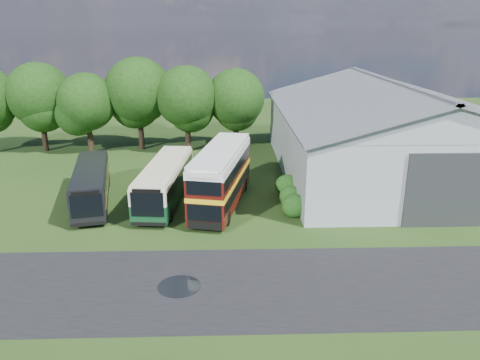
{
  "coord_description": "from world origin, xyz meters",
  "views": [
    {
      "loc": [
        0.94,
        -23.86,
        12.63
      ],
      "look_at": [
        1.93,
        8.0,
        2.01
      ],
      "focal_mm": 35.0,
      "sensor_mm": 36.0,
      "label": 1
    }
  ],
  "objects_px": {
    "bus_green_single": "(165,181)",
    "bus_dark_single": "(91,184)",
    "bus_maroon_double": "(221,177)",
    "storage_shed": "(386,126)"
  },
  "relations": [
    {
      "from": "bus_maroon_double",
      "to": "bus_dark_single",
      "type": "bearing_deg",
      "value": -172.55
    },
    {
      "from": "bus_green_single",
      "to": "bus_maroon_double",
      "type": "distance_m",
      "value": 4.36
    },
    {
      "from": "bus_green_single",
      "to": "bus_maroon_double",
      "type": "bearing_deg",
      "value": -8.27
    },
    {
      "from": "bus_green_single",
      "to": "bus_dark_single",
      "type": "bearing_deg",
      "value": -172.08
    },
    {
      "from": "bus_maroon_double",
      "to": "storage_shed",
      "type": "bearing_deg",
      "value": 40.41
    },
    {
      "from": "storage_shed",
      "to": "bus_dark_single",
      "type": "xyz_separation_m",
      "value": [
        -23.99,
        -7.03,
        -2.7
      ]
    },
    {
      "from": "bus_maroon_double",
      "to": "bus_dark_single",
      "type": "height_order",
      "value": "bus_maroon_double"
    },
    {
      "from": "bus_maroon_double",
      "to": "bus_dark_single",
      "type": "distance_m",
      "value": 9.64
    },
    {
      "from": "bus_green_single",
      "to": "bus_dark_single",
      "type": "relative_size",
      "value": 1.06
    },
    {
      "from": "storage_shed",
      "to": "bus_maroon_double",
      "type": "distance_m",
      "value": 16.51
    }
  ]
}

